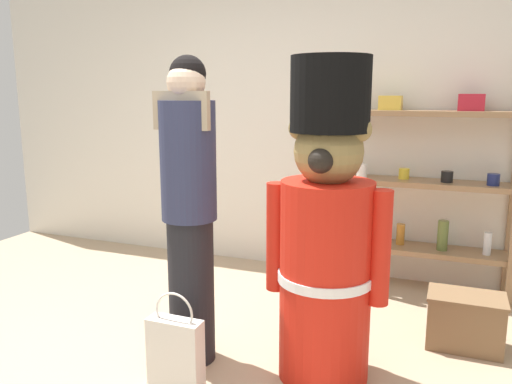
{
  "coord_description": "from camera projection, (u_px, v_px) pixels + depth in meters",
  "views": [
    {
      "loc": [
        1.14,
        -2.01,
        1.51
      ],
      "look_at": [
        0.19,
        0.43,
        1.0
      ],
      "focal_mm": 35.52,
      "sensor_mm": 36.0,
      "label": 1
    }
  ],
  "objects": [
    {
      "name": "back_wall",
      "position": [
        312.0,
        119.0,
        4.29
      ],
      "size": [
        6.4,
        0.12,
        2.6
      ],
      "primitive_type": "cube",
      "color": "silver",
      "rests_on": "ground_plane"
    },
    {
      "name": "merchandise_shelf",
      "position": [
        425.0,
        179.0,
        3.83
      ],
      "size": [
        1.3,
        0.35,
        1.75
      ],
      "color": "#93704C",
      "rests_on": "ground_plane"
    },
    {
      "name": "teddy_bear_guard",
      "position": [
        326.0,
        236.0,
        2.62
      ],
      "size": [
        0.66,
        0.5,
        1.69
      ],
      "color": "red",
      "rests_on": "ground_plane"
    },
    {
      "name": "person_shopper",
      "position": [
        189.0,
        206.0,
        2.77
      ],
      "size": [
        0.32,
        0.3,
        1.71
      ],
      "color": "black",
      "rests_on": "ground_plane"
    },
    {
      "name": "shopping_bag",
      "position": [
        175.0,
        352.0,
        2.6
      ],
      "size": [
        0.29,
        0.11,
        0.53
      ],
      "color": "silver",
      "rests_on": "ground_plane"
    },
    {
      "name": "display_crate",
      "position": [
        465.0,
        321.0,
        3.05
      ],
      "size": [
        0.44,
        0.29,
        0.33
      ],
      "color": "brown",
      "rests_on": "ground_plane"
    }
  ]
}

